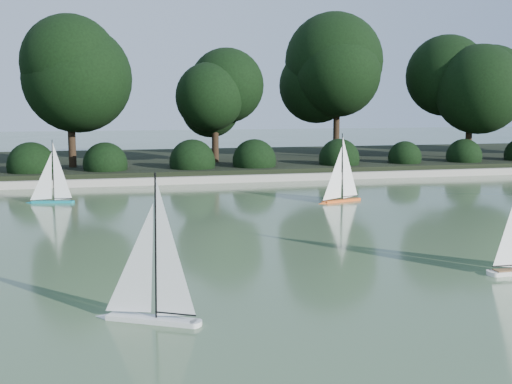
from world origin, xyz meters
TOP-DOWN VIEW (x-y plane):
  - ground at (0.00, 0.00)m, footprint 80.00×80.00m
  - pond_coping at (0.00, 9.00)m, footprint 40.00×0.35m
  - far_bank at (0.00, 13.00)m, footprint 40.00×8.00m
  - tree_line at (1.23, 11.44)m, footprint 26.31×3.93m
  - shrub_hedge at (0.00, 9.90)m, footprint 29.10×1.10m
  - sailboat_white_a at (-1.86, -1.14)m, footprint 1.03×0.65m
  - sailboat_orange at (2.50, 5.26)m, footprint 1.08×0.50m
  - sailboat_teal at (-3.31, 6.54)m, footprint 1.01×0.33m

SIDE VIEW (x-z plane):
  - ground at x=0.00m, z-range 0.00..0.00m
  - pond_coping at x=0.00m, z-range 0.00..0.18m
  - far_bank at x=0.00m, z-range 0.00..0.30m
  - sailboat_teal at x=-3.31m, z-range -0.47..0.90m
  - sailboat_orange at x=2.50m, z-range -0.51..0.98m
  - sailboat_white_a at x=-1.86m, z-range -0.51..0.98m
  - shrub_hedge at x=0.00m, z-range -0.10..1.00m
  - tree_line at x=1.23m, z-range 0.45..4.83m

